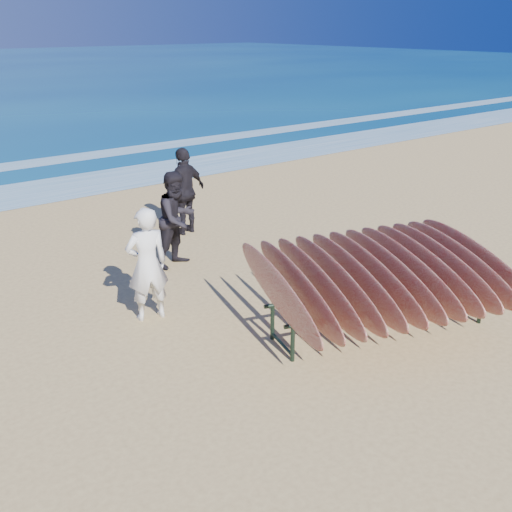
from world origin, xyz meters
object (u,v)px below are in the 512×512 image
at_px(surfboard_rack, 382,275).
at_px(person_dark_a, 177,219).
at_px(person_white, 147,264).
at_px(person_dark_b, 185,191).

height_order(surfboard_rack, person_dark_a, person_dark_a).
relative_size(person_white, person_dark_b, 0.95).
relative_size(surfboard_rack, person_dark_a, 2.25).
bearing_deg(person_white, person_dark_b, -119.13).
relative_size(person_white, person_dark_a, 0.99).
bearing_deg(person_dark_b, surfboard_rack, 74.04).
bearing_deg(surfboard_rack, person_white, 150.75).
bearing_deg(person_white, person_dark_a, -121.86).
xyz_separation_m(surfboard_rack, person_dark_a, (-0.74, 3.99, 0.00)).
xyz_separation_m(surfboard_rack, person_dark_b, (0.38, 5.44, 0.03)).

